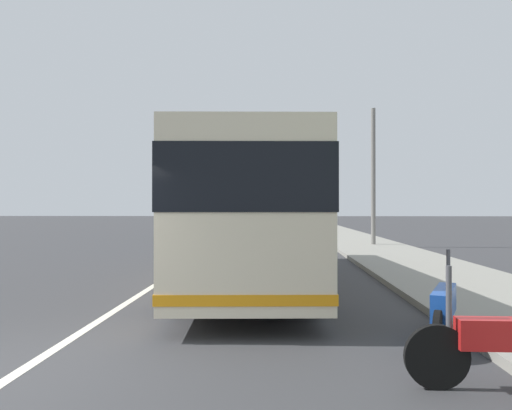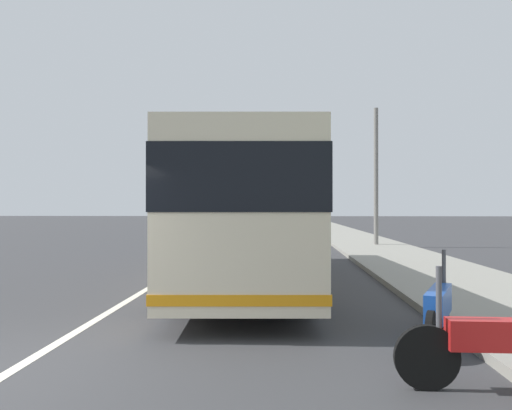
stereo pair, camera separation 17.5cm
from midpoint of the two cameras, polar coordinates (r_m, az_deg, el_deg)
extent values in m
plane|color=#38383A|center=(6.51, -26.31, -17.18)|extent=(220.00, 220.00, 0.00)
cube|color=gray|center=(16.15, 18.75, -6.79)|extent=(110.00, 3.60, 0.14)
cube|color=silver|center=(15.85, -8.23, -7.17)|extent=(110.00, 0.16, 0.01)
cube|color=beige|center=(12.87, -0.62, -0.77)|extent=(11.86, 3.14, 2.89)
cube|color=black|center=(12.88, -0.62, 1.61)|extent=(11.90, 3.18, 0.99)
cube|color=orange|center=(12.94, -0.62, -6.06)|extent=(11.89, 3.17, 0.16)
cylinder|color=black|center=(16.74, -4.52, -5.10)|extent=(1.01, 0.35, 1.00)
cylinder|color=black|center=(16.72, 3.60, -5.10)|extent=(1.01, 0.35, 1.00)
cylinder|color=black|center=(9.32, -8.27, -8.92)|extent=(1.01, 0.35, 1.00)
cylinder|color=black|center=(9.28, 6.49, -8.96)|extent=(1.01, 0.35, 1.00)
cylinder|color=black|center=(5.76, 19.66, -15.97)|extent=(0.10, 0.68, 0.68)
cube|color=red|center=(5.96, 27.46, -12.94)|extent=(0.27, 1.23, 0.31)
cylinder|color=#4C4C51|center=(5.66, 20.86, -10.02)|extent=(0.06, 0.06, 0.70)
cylinder|color=black|center=(8.57, 21.18, -11.00)|extent=(0.58, 0.31, 0.60)
cylinder|color=black|center=(6.90, 19.89, -13.65)|extent=(0.58, 0.31, 0.60)
cube|color=#1947A5|center=(7.69, 20.60, -10.36)|extent=(1.28, 0.73, 0.40)
cylinder|color=#4C4C51|center=(8.36, 21.09, -7.12)|extent=(0.06, 0.06, 0.70)
cube|color=silver|center=(44.74, -3.71, -2.05)|extent=(4.57, 1.78, 0.74)
cube|color=black|center=(44.79, -3.71, -1.22)|extent=(2.23, 1.62, 0.55)
cylinder|color=black|center=(43.18, -2.89, -2.41)|extent=(0.64, 0.23, 0.64)
cylinder|color=black|center=(43.35, -4.97, -2.40)|extent=(0.64, 0.23, 0.64)
cylinder|color=black|center=(46.17, -2.54, -2.28)|extent=(0.64, 0.23, 0.64)
cylinder|color=black|center=(46.33, -4.49, -2.27)|extent=(0.64, 0.23, 0.64)
cube|color=red|center=(39.18, 2.26, -2.29)|extent=(4.51, 1.94, 0.75)
cube|color=black|center=(38.87, 2.27, -1.39)|extent=(2.22, 1.69, 0.49)
cylinder|color=black|center=(40.63, 1.07, -2.55)|extent=(0.65, 0.25, 0.64)
cylinder|color=black|center=(40.68, 3.28, -2.54)|extent=(0.65, 0.25, 0.64)
cylinder|color=black|center=(37.70, 1.15, -2.72)|extent=(0.65, 0.25, 0.64)
cylinder|color=black|center=(37.77, 3.53, -2.71)|extent=(0.65, 0.25, 0.64)
cube|color=#2D7238|center=(32.06, -6.58, -2.67)|extent=(4.58, 2.21, 0.80)
cube|color=black|center=(32.25, -6.49, -1.51)|extent=(2.27, 1.88, 0.50)
cylinder|color=black|center=(30.45, -5.70, -3.29)|extent=(0.66, 0.27, 0.64)
cylinder|color=black|center=(30.88, -8.78, -3.24)|extent=(0.66, 0.27, 0.64)
cylinder|color=black|center=(33.31, -4.55, -3.03)|extent=(0.66, 0.27, 0.64)
cylinder|color=black|center=(33.70, -7.39, -3.00)|extent=(0.66, 0.27, 0.64)
cylinder|color=slate|center=(24.88, 13.64, 3.04)|extent=(0.21, 0.21, 6.70)
camera|label=1|loc=(0.09, -89.66, 0.00)|focal=35.29mm
camera|label=2|loc=(0.09, 90.34, 0.00)|focal=35.29mm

